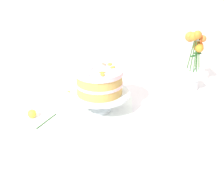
# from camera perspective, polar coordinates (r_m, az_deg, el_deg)

# --- Properties ---
(dining_table) EXTENTS (1.40, 1.00, 0.74)m
(dining_table) POSITION_cam_1_polar(r_m,az_deg,el_deg) (1.63, 1.50, -6.97)
(dining_table) COLOR white
(dining_table) RESTS_ON ground
(linen_napkin) EXTENTS (0.38, 0.38, 0.00)m
(linen_napkin) POSITION_cam_1_polar(r_m,az_deg,el_deg) (1.61, -2.12, -3.71)
(linen_napkin) COLOR white
(linen_napkin) RESTS_ON dining_table
(cake_stand) EXTENTS (0.29, 0.29, 0.10)m
(cake_stand) POSITION_cam_1_polar(r_m,az_deg,el_deg) (1.57, -2.17, -1.10)
(cake_stand) COLOR silver
(cake_stand) RESTS_ON linen_napkin
(layer_cake) EXTENTS (0.23, 0.23, 0.13)m
(layer_cake) POSITION_cam_1_polar(r_m,az_deg,el_deg) (1.54, -2.21, 1.47)
(layer_cake) COLOR tan
(layer_cake) RESTS_ON cake_stand
(flower_vase) EXTENTS (0.10, 0.11, 0.34)m
(flower_vase) POSITION_cam_1_polar(r_m,az_deg,el_deg) (1.82, 14.27, 4.87)
(flower_vase) COLOR silver
(flower_vase) RESTS_ON dining_table
(fallen_rose) EXTENTS (0.13, 0.13, 0.04)m
(fallen_rose) POSITION_cam_1_polar(r_m,az_deg,el_deg) (1.59, -13.78, -4.21)
(fallen_rose) COLOR #2D6028
(fallen_rose) RESTS_ON dining_table
(loose_petal_0) EXTENTS (0.04, 0.04, 0.01)m
(loose_petal_0) POSITION_cam_1_polar(r_m,az_deg,el_deg) (1.81, -7.36, -0.40)
(loose_petal_0) COLOR yellow
(loose_petal_0) RESTS_ON dining_table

